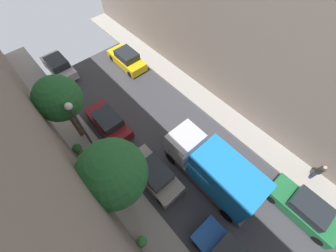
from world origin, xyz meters
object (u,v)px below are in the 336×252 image
parked_car_left_4 (108,122)px  potted_plant_5 (142,241)px  street_tree_0 (112,174)px  delivery_truck (214,170)px  parked_car_right_2 (127,59)px  pedestrian (318,172)px  lamp_post (78,121)px  parked_car_left_3 (154,174)px  street_tree_2 (58,99)px  potted_plant_4 (77,149)px  parked_car_left_5 (59,66)px  potted_plant_1 (84,163)px  parked_car_right_1 (304,208)px

parked_car_left_4 → potted_plant_5: bearing=-110.5°
street_tree_0 → delivery_truck: bearing=-27.3°
parked_car_left_4 → parked_car_right_2: (5.40, 5.14, 0.00)m
pedestrian → lamp_post: 15.62m
street_tree_0 → lamp_post: (0.33, 4.84, -1.37)m
parked_car_left_3 → street_tree_2: bearing=107.6°
potted_plant_5 → street_tree_2: bearing=83.7°
parked_car_right_2 → pedestrian: pedestrian is taller
parked_car_left_4 → potted_plant_5: size_ratio=5.05×
parked_car_left_4 → street_tree_2: 4.21m
parked_car_left_3 → parked_car_right_2: size_ratio=1.00×
street_tree_2 → potted_plant_4: size_ratio=6.07×
street_tree_2 → potted_plant_5: 9.71m
street_tree_0 → street_tree_2: size_ratio=1.14×
pedestrian → potted_plant_4: bearing=131.9°
parked_car_right_2 → potted_plant_4: 10.01m
parked_car_left_5 → potted_plant_4: bearing=-108.0°
parked_car_left_4 → parked_car_left_5: bearing=90.0°
parked_car_left_5 → potted_plant_1: size_ratio=3.75×
delivery_truck → potted_plant_4: size_ratio=7.12×
parked_car_left_3 → pedestrian: pedestrian is taller
parked_car_left_3 → pedestrian: bearing=-41.4°
potted_plant_4 → parked_car_left_3: bearing=-60.4°
delivery_truck → lamp_post: lamp_post is taller
potted_plant_4 → potted_plant_5: bearing=-90.8°
parked_car_right_2 → delivery_truck: (-2.70, -13.31, 1.07)m
delivery_truck → potted_plant_4: (-5.61, 7.74, -1.14)m
potted_plant_4 → lamp_post: (1.01, -0.34, 2.86)m
delivery_truck → potted_plant_4: 9.63m
parked_car_right_2 → street_tree_2: street_tree_2 is taller
potted_plant_1 → potted_plant_5: potted_plant_1 is taller
parked_car_left_4 → parked_car_right_1: bearing=-67.8°
parked_car_left_5 → parked_car_right_2: size_ratio=1.00×
pedestrian → street_tree_0: (-10.23, 6.99, 3.81)m
delivery_truck → street_tree_0: size_ratio=1.03×
street_tree_0 → potted_plant_5: (-0.79, -2.47, -4.26)m
potted_plant_4 → lamp_post: bearing=-18.7°
parked_car_right_2 → potted_plant_5: bearing=-122.5°
lamp_post → parked_car_left_3: bearing=-68.3°
pedestrian → potted_plant_1: 15.45m
parked_car_left_5 → pedestrian: 22.61m
parked_car_left_3 → street_tree_2: 7.61m
parked_car_left_4 → parked_car_right_1: (5.40, -13.24, 0.00)m
lamp_post → potted_plant_5: bearing=-98.7°
parked_car_left_5 → street_tree_0: (-2.23, -14.15, 4.16)m
parked_car_left_4 → potted_plant_4: parked_car_left_4 is taller
parked_car_left_4 → potted_plant_1: size_ratio=3.75×
pedestrian → potted_plant_5: bearing=157.7°
parked_car_left_3 → pedestrian: 10.68m
parked_car_left_4 → pedestrian: size_ratio=2.44×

